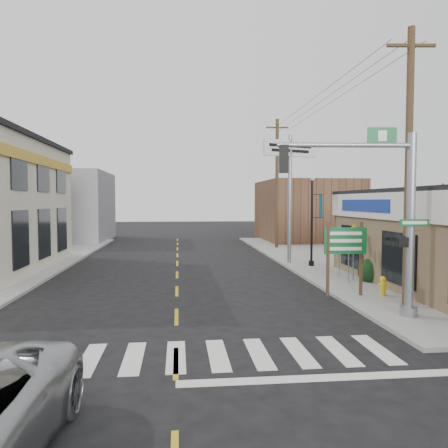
{
  "coord_description": "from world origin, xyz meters",
  "views": [
    {
      "loc": [
        0.07,
        -9.88,
        3.7
      ],
      "look_at": [
        1.87,
        7.2,
        2.8
      ],
      "focal_mm": 35.0,
      "sensor_mm": 36.0,
      "label": 1
    }
  ],
  "objects": [
    {
      "name": "ground",
      "position": [
        0.0,
        0.0,
        0.0
      ],
      "size": [
        140.0,
        140.0,
        0.0
      ],
      "primitive_type": "plane",
      "color": "black",
      "rests_on": "ground"
    },
    {
      "name": "sidewalk_right",
      "position": [
        9.0,
        13.0,
        0.07
      ],
      "size": [
        6.0,
        38.0,
        0.13
      ],
      "primitive_type": "cube",
      "color": "gray",
      "rests_on": "ground"
    },
    {
      "name": "center_line",
      "position": [
        0.0,
        8.0,
        0.01
      ],
      "size": [
        0.12,
        56.0,
        0.01
      ],
      "primitive_type": "cube",
      "color": "gold",
      "rests_on": "ground"
    },
    {
      "name": "crosswalk",
      "position": [
        0.0,
        0.4,
        0.01
      ],
      "size": [
        11.0,
        2.2,
        0.01
      ],
      "primitive_type": "cube",
      "color": "silver",
      "rests_on": "ground"
    },
    {
      "name": "bldg_distant_right",
      "position": [
        12.0,
        30.0,
        2.8
      ],
      "size": [
        8.0,
        10.0,
        5.6
      ],
      "primitive_type": "cube",
      "color": "brown",
      "rests_on": "ground"
    },
    {
      "name": "bldg_distant_left",
      "position": [
        -11.0,
        32.0,
        3.2
      ],
      "size": [
        9.0,
        10.0,
        6.4
      ],
      "primitive_type": "cube",
      "color": "gray",
      "rests_on": "ground"
    },
    {
      "name": "traffic_signal_pole",
      "position": [
        6.51,
        2.86,
        3.6
      ],
      "size": [
        4.59,
        0.37,
        5.82
      ],
      "rotation": [
        0.0,
        0.0,
        -0.08
      ],
      "color": "gray",
      "rests_on": "sidewalk_right"
    },
    {
      "name": "guide_sign",
      "position": [
        6.3,
        5.85,
        1.93
      ],
      "size": [
        1.59,
        0.13,
        2.79
      ],
      "rotation": [
        0.0,
        0.0,
        -0.09
      ],
      "color": "#4D3923",
      "rests_on": "sidewalk_right"
    },
    {
      "name": "fire_hydrant",
      "position": [
        7.78,
        5.79,
        0.53
      ],
      "size": [
        0.23,
        0.23,
        0.73
      ],
      "rotation": [
        0.0,
        0.0,
        -0.35
      ],
      "color": "yellow",
      "rests_on": "sidewalk_right"
    },
    {
      "name": "ped_crossing_sign",
      "position": [
        7.91,
        8.91,
        1.88
      ],
      "size": [
        0.98,
        0.07,
        2.53
      ],
      "rotation": [
        0.0,
        0.0,
        0.0
      ],
      "color": "gray",
      "rests_on": "sidewalk_right"
    },
    {
      "name": "lamp_post",
      "position": [
        7.45,
        13.46,
        3.0
      ],
      "size": [
        0.64,
        0.5,
        4.94
      ],
      "rotation": [
        0.0,
        0.0,
        -0.25
      ],
      "color": "black",
      "rests_on": "sidewalk_right"
    },
    {
      "name": "dance_center_sign",
      "position": [
        6.5,
        14.86,
        5.64
      ],
      "size": [
        3.48,
        0.22,
        7.4
      ],
      "rotation": [
        0.0,
        0.0,
        0.32
      ],
      "color": "gray",
      "rests_on": "sidewalk_right"
    },
    {
      "name": "shrub_back",
      "position": [
        8.62,
        8.66,
        0.57
      ],
      "size": [
        1.16,
        1.16,
        0.87
      ],
      "primitive_type": "ellipsoid",
      "color": "#173214",
      "rests_on": "sidewalk_right"
    },
    {
      "name": "utility_pole_near",
      "position": [
        7.8,
        4.16,
        4.92
      ],
      "size": [
        1.63,
        0.24,
        9.35
      ],
      "rotation": [
        0.0,
        0.0,
        -0.1
      ],
      "color": "#40301E",
      "rests_on": "sidewalk_right"
    },
    {
      "name": "utility_pole_far",
      "position": [
        7.63,
        23.11,
        5.17
      ],
      "size": [
        1.71,
        0.26,
        9.83
      ],
      "rotation": [
        0.0,
        0.0,
        -0.1
      ],
      "color": "#483220",
      "rests_on": "sidewalk_right"
    }
  ]
}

